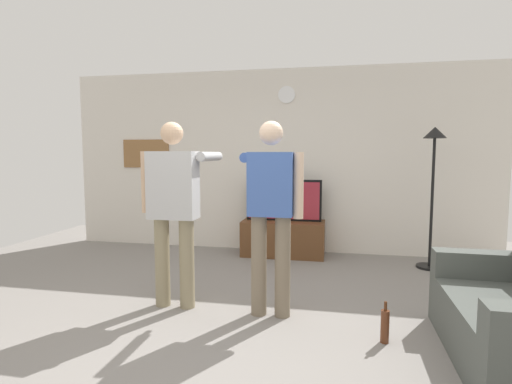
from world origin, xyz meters
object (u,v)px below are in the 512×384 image
tv_stand (283,238)px  floor_lamp (433,168)px  wall_clock (287,95)px  person_standing_nearer_lamp (174,202)px  framed_picture (146,154)px  person_standing_nearer_couch (271,207)px  television (284,200)px  beverage_bottle (385,326)px

tv_stand → floor_lamp: floor_lamp is taller
wall_clock → person_standing_nearer_lamp: 2.83m
framed_picture → person_standing_nearer_couch: 3.43m
television → person_standing_nearer_lamp: 2.28m
tv_stand → beverage_bottle: size_ratio=3.58×
person_standing_nearer_couch → beverage_bottle: person_standing_nearer_couch is taller
person_standing_nearer_lamp → person_standing_nearer_couch: person_standing_nearer_lamp is taller
wall_clock → person_standing_nearer_lamp: (-0.77, -2.38, -1.31)m
television → floor_lamp: (1.92, -0.30, 0.49)m
tv_stand → beverage_bottle: 2.72m
framed_picture → tv_stand: bearing=-7.5°
tv_stand → framed_picture: (-2.24, 0.30, 1.21)m
television → framed_picture: framed_picture is taller
floor_lamp → person_standing_nearer_lamp: 3.27m
wall_clock → person_standing_nearer_couch: bearing=-86.2°
tv_stand → framed_picture: size_ratio=1.53×
wall_clock → beverage_bottle: 3.70m
television → person_standing_nearer_couch: size_ratio=0.62×
framed_picture → floor_lamp: 4.20m
tv_stand → framed_picture: framed_picture is taller
wall_clock → beverage_bottle: wall_clock is taller
tv_stand → television: television is taller
person_standing_nearer_couch → framed_picture: bearing=134.8°
beverage_bottle → person_standing_nearer_lamp: bearing=168.3°
wall_clock → floor_lamp: (1.92, -0.55, -1.03)m
tv_stand → television: 0.55m
framed_picture → person_standing_nearer_couch: person_standing_nearer_couch is taller
tv_stand → television: bearing=90.0°
tv_stand → wall_clock: bearing=90.0°
person_standing_nearer_couch → beverage_bottle: bearing=-20.8°
television → person_standing_nearer_couch: person_standing_nearer_couch is taller
television → person_standing_nearer_couch: bearing=-85.8°
television → floor_lamp: bearing=-9.0°
television → floor_lamp: 2.01m
tv_stand → floor_lamp: (1.92, -0.26, 1.03)m
framed_picture → floor_lamp: (4.16, -0.55, -0.18)m
tv_stand → person_standing_nearer_lamp: size_ratio=0.67×
tv_stand → person_standing_nearer_lamp: bearing=-110.3°
tv_stand → person_standing_nearer_couch: (0.16, -2.12, 0.74)m
tv_stand → wall_clock: (0.00, 0.29, 2.07)m
tv_stand → person_standing_nearer_couch: 2.25m
framed_picture → beverage_bottle: (3.35, -2.77, -1.33)m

